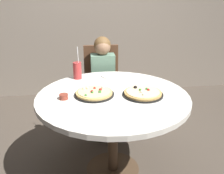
# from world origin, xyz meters

# --- Properties ---
(ground_plane) EXTENTS (8.00, 8.00, 0.00)m
(ground_plane) POSITION_xyz_m (0.00, 0.00, 0.00)
(ground_plane) COLOR #4C4238
(dining_table) EXTENTS (1.25, 1.25, 0.75)m
(dining_table) POSITION_xyz_m (0.00, 0.00, 0.66)
(dining_table) COLOR silver
(dining_table) RESTS_ON ground_plane
(chair_wooden) EXTENTS (0.41, 0.41, 0.95)m
(chair_wooden) POSITION_xyz_m (0.00, 0.90, 0.53)
(chair_wooden) COLOR brown
(chair_wooden) RESTS_ON ground_plane
(diner_child) EXTENTS (0.26, 0.41, 1.08)m
(diner_child) POSITION_xyz_m (-0.00, 0.72, 0.48)
(diner_child) COLOR #3F4766
(diner_child) RESTS_ON ground_plane
(pizza_veggie) EXTENTS (0.33, 0.33, 0.05)m
(pizza_veggie) POSITION_xyz_m (0.24, -0.04, 0.77)
(pizza_veggie) COLOR black
(pizza_veggie) RESTS_ON dining_table
(pizza_cheese) EXTENTS (0.32, 0.32, 0.05)m
(pizza_cheese) POSITION_xyz_m (-0.15, 0.02, 0.77)
(pizza_cheese) COLOR black
(pizza_cheese) RESTS_ON dining_table
(soda_cup) EXTENTS (0.08, 0.08, 0.31)m
(soda_cup) POSITION_xyz_m (-0.28, 0.44, 0.83)
(soda_cup) COLOR #B73333
(soda_cup) RESTS_ON dining_table
(sauce_bowl) EXTENTS (0.07, 0.07, 0.04)m
(sauce_bowl) POSITION_xyz_m (-0.39, -0.03, 0.77)
(sauce_bowl) COLOR brown
(sauce_bowl) RESTS_ON dining_table
(plate_small) EXTENTS (0.18, 0.18, 0.01)m
(plate_small) POSITION_xyz_m (0.05, 0.46, 0.76)
(plate_small) COLOR white
(plate_small) RESTS_ON dining_table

